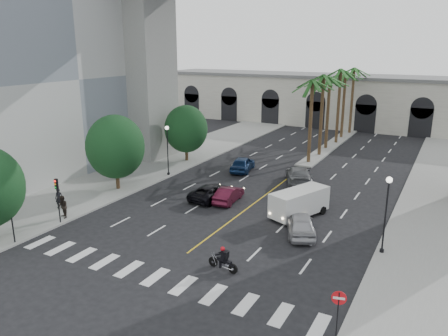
{
  "coord_description": "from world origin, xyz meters",
  "views": [
    {
      "loc": [
        14.65,
        -20.04,
        13.35
      ],
      "look_at": [
        0.63,
        6.0,
        4.98
      ],
      "focal_mm": 35.0,
      "sensor_mm": 36.0,
      "label": 1
    }
  ],
  "objects_px": {
    "traffic_signal_far": "(57,193)",
    "car_d": "(299,175)",
    "traffic_signal_near": "(10,210)",
    "car_c": "(211,192)",
    "car_b": "(229,195)",
    "do_not_enter_sign": "(338,306)",
    "lamp_post_left_far": "(168,146)",
    "car_e": "(243,164)",
    "car_a": "(301,224)",
    "cargo_van": "(299,202)",
    "pedestrian_b": "(63,207)",
    "motorcycle_rider": "(224,260)",
    "pedestrian_a": "(59,198)",
    "lamp_post_right": "(386,208)"
  },
  "relations": [
    {
      "from": "car_c",
      "to": "traffic_signal_far",
      "type": "bearing_deg",
      "value": 59.96
    },
    {
      "from": "car_d",
      "to": "pedestrian_b",
      "type": "relative_size",
      "value": 3.19
    },
    {
      "from": "traffic_signal_near",
      "to": "car_b",
      "type": "distance_m",
      "value": 17.28
    },
    {
      "from": "traffic_signal_far",
      "to": "car_e",
      "type": "relative_size",
      "value": 0.76
    },
    {
      "from": "lamp_post_right",
      "to": "cargo_van",
      "type": "relative_size",
      "value": 0.96
    },
    {
      "from": "traffic_signal_near",
      "to": "car_b",
      "type": "height_order",
      "value": "traffic_signal_near"
    },
    {
      "from": "cargo_van",
      "to": "do_not_enter_sign",
      "type": "bearing_deg",
      "value": -42.76
    },
    {
      "from": "lamp_post_left_far",
      "to": "car_d",
      "type": "xyz_separation_m",
      "value": [
        12.9,
        4.1,
        -2.38
      ]
    },
    {
      "from": "traffic_signal_near",
      "to": "car_e",
      "type": "relative_size",
      "value": 0.76
    },
    {
      "from": "traffic_signal_far",
      "to": "car_b",
      "type": "height_order",
      "value": "traffic_signal_far"
    },
    {
      "from": "traffic_signal_near",
      "to": "car_e",
      "type": "distance_m",
      "value": 24.67
    },
    {
      "from": "car_c",
      "to": "car_e",
      "type": "xyz_separation_m",
      "value": [
        -1.51,
        9.49,
        0.14
      ]
    },
    {
      "from": "traffic_signal_near",
      "to": "cargo_van",
      "type": "bearing_deg",
      "value": 42.12
    },
    {
      "from": "car_e",
      "to": "cargo_van",
      "type": "distance_m",
      "value": 13.74
    },
    {
      "from": "lamp_post_left_far",
      "to": "traffic_signal_near",
      "type": "height_order",
      "value": "lamp_post_left_far"
    },
    {
      "from": "traffic_signal_near",
      "to": "car_c",
      "type": "relative_size",
      "value": 0.75
    },
    {
      "from": "lamp_post_left_far",
      "to": "pedestrian_a",
      "type": "relative_size",
      "value": 3.18
    },
    {
      "from": "car_a",
      "to": "cargo_van",
      "type": "bearing_deg",
      "value": -93.46
    },
    {
      "from": "motorcycle_rider",
      "to": "car_e",
      "type": "distance_m",
      "value": 21.96
    },
    {
      "from": "car_a",
      "to": "car_c",
      "type": "distance_m",
      "value": 10.05
    },
    {
      "from": "lamp_post_right",
      "to": "pedestrian_a",
      "type": "distance_m",
      "value": 25.65
    },
    {
      "from": "motorcycle_rider",
      "to": "car_b",
      "type": "relative_size",
      "value": 0.52
    },
    {
      "from": "traffic_signal_near",
      "to": "pedestrian_a",
      "type": "relative_size",
      "value": 2.17
    },
    {
      "from": "car_d",
      "to": "car_c",
      "type": "bearing_deg",
      "value": 33.25
    },
    {
      "from": "car_c",
      "to": "car_d",
      "type": "bearing_deg",
      "value": -117.26
    },
    {
      "from": "traffic_signal_far",
      "to": "pedestrian_a",
      "type": "bearing_deg",
      "value": 138.89
    },
    {
      "from": "do_not_enter_sign",
      "to": "pedestrian_a",
      "type": "bearing_deg",
      "value": 152.41
    },
    {
      "from": "lamp_post_left_far",
      "to": "car_d",
      "type": "height_order",
      "value": "lamp_post_left_far"
    },
    {
      "from": "traffic_signal_near",
      "to": "traffic_signal_far",
      "type": "bearing_deg",
      "value": 90.0
    },
    {
      "from": "traffic_signal_far",
      "to": "car_e",
      "type": "distance_m",
      "value": 20.82
    },
    {
      "from": "traffic_signal_near",
      "to": "pedestrian_b",
      "type": "distance_m",
      "value": 4.98
    },
    {
      "from": "car_a",
      "to": "car_c",
      "type": "xyz_separation_m",
      "value": [
        -9.45,
        3.42,
        -0.14
      ]
    },
    {
      "from": "traffic_signal_far",
      "to": "car_d",
      "type": "relative_size",
      "value": 0.63
    },
    {
      "from": "car_b",
      "to": "do_not_enter_sign",
      "type": "bearing_deg",
      "value": 126.91
    },
    {
      "from": "car_d",
      "to": "cargo_van",
      "type": "relative_size",
      "value": 1.04
    },
    {
      "from": "car_c",
      "to": "car_e",
      "type": "bearing_deg",
      "value": -75.23
    },
    {
      "from": "motorcycle_rider",
      "to": "pedestrian_b",
      "type": "xyz_separation_m",
      "value": [
        -14.98,
        1.09,
        0.36
      ]
    },
    {
      "from": "car_a",
      "to": "do_not_enter_sign",
      "type": "relative_size",
      "value": 1.72
    },
    {
      "from": "lamp_post_right",
      "to": "car_d",
      "type": "xyz_separation_m",
      "value": [
        -9.9,
        12.1,
        -2.38
      ]
    },
    {
      "from": "cargo_van",
      "to": "lamp_post_left_far",
      "type": "bearing_deg",
      "value": -173.19
    },
    {
      "from": "traffic_signal_near",
      "to": "car_a",
      "type": "relative_size",
      "value": 0.76
    },
    {
      "from": "car_c",
      "to": "pedestrian_b",
      "type": "distance_m",
      "value": 12.5
    },
    {
      "from": "motorcycle_rider",
      "to": "lamp_post_right",
      "type": "bearing_deg",
      "value": 48.27
    },
    {
      "from": "cargo_van",
      "to": "pedestrian_a",
      "type": "relative_size",
      "value": 3.31
    },
    {
      "from": "lamp_post_left_far",
      "to": "lamp_post_right",
      "type": "distance_m",
      "value": 24.16
    },
    {
      "from": "do_not_enter_sign",
      "to": "lamp_post_left_far",
      "type": "bearing_deg",
      "value": 126.85
    },
    {
      "from": "car_d",
      "to": "car_e",
      "type": "distance_m",
      "value": 6.96
    },
    {
      "from": "car_e",
      "to": "pedestrian_a",
      "type": "xyz_separation_m",
      "value": [
        -8.45,
        -17.71,
        0.18
      ]
    },
    {
      "from": "lamp_post_right",
      "to": "car_b",
      "type": "distance_m",
      "value": 14.37
    },
    {
      "from": "traffic_signal_far",
      "to": "car_d",
      "type": "bearing_deg",
      "value": 55.47
    }
  ]
}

